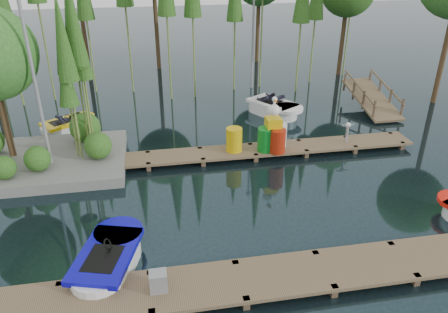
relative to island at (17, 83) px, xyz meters
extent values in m
plane|color=#1B2C32|center=(6.30, -3.29, -3.18)|extent=(90.00, 90.00, 0.00)
cube|color=brown|center=(6.30, -7.79, -2.93)|extent=(18.00, 1.50, 0.10)
cube|color=#503D2B|center=(2.00, -7.16, -3.13)|extent=(0.16, 0.16, 0.50)
cube|color=#503D2B|center=(4.15, -7.16, -3.13)|extent=(0.16, 0.16, 0.50)
cube|color=#503D2B|center=(6.30, -8.42, -3.13)|extent=(0.16, 0.16, 0.50)
cube|color=#503D2B|center=(6.30, -7.16, -3.13)|extent=(0.16, 0.16, 0.50)
cube|color=#503D2B|center=(8.45, -8.42, -3.13)|extent=(0.16, 0.16, 0.50)
cube|color=#503D2B|center=(8.45, -7.16, -3.13)|extent=(0.16, 0.16, 0.50)
cube|color=#503D2B|center=(10.60, -8.42, -3.13)|extent=(0.16, 0.16, 0.50)
cube|color=#503D2B|center=(10.60, -7.16, -3.13)|extent=(0.16, 0.16, 0.50)
cube|color=brown|center=(7.30, -0.79, -2.93)|extent=(15.00, 1.20, 0.10)
cube|color=#503D2B|center=(0.20, -1.27, -3.13)|extent=(0.16, 0.16, 0.50)
cube|color=#503D2B|center=(0.20, -0.31, -3.13)|extent=(0.16, 0.16, 0.50)
cube|color=#503D2B|center=(2.23, -1.27, -3.13)|extent=(0.16, 0.16, 0.50)
cube|color=#503D2B|center=(2.23, -0.31, -3.13)|extent=(0.16, 0.16, 0.50)
cube|color=#503D2B|center=(4.26, -1.27, -3.13)|extent=(0.16, 0.16, 0.50)
cube|color=#503D2B|center=(4.26, -0.31, -3.13)|extent=(0.16, 0.16, 0.50)
cube|color=#503D2B|center=(6.28, -1.27, -3.13)|extent=(0.16, 0.16, 0.50)
cube|color=#503D2B|center=(6.28, -0.31, -3.13)|extent=(0.16, 0.16, 0.50)
cube|color=#503D2B|center=(8.31, -1.27, -3.13)|extent=(0.16, 0.16, 0.50)
cube|color=#503D2B|center=(8.31, -0.31, -3.13)|extent=(0.16, 0.16, 0.50)
cube|color=#503D2B|center=(10.34, -1.27, -3.13)|extent=(0.16, 0.16, 0.50)
cube|color=#503D2B|center=(10.34, -0.31, -3.13)|extent=(0.16, 0.16, 0.50)
cube|color=#503D2B|center=(12.37, -1.27, -3.13)|extent=(0.16, 0.16, 0.50)
cube|color=#503D2B|center=(12.37, -0.31, -3.13)|extent=(0.16, 0.16, 0.50)
cube|color=#503D2B|center=(14.40, -1.27, -3.13)|extent=(0.16, 0.16, 0.50)
cube|color=#503D2B|center=(14.40, -0.31, -3.13)|extent=(0.16, 0.16, 0.50)
cube|color=slate|center=(0.30, -0.29, -3.00)|extent=(6.20, 4.20, 0.42)
sphere|color=#31631F|center=(0.50, -1.29, -2.34)|extent=(0.90, 0.90, 0.90)
sphere|color=#31631F|center=(1.90, 0.91, -2.19)|extent=(1.20, 1.20, 1.20)
sphere|color=#31631F|center=(-0.50, -1.69, -2.39)|extent=(0.80, 0.80, 0.80)
sphere|color=#31631F|center=(2.50, -0.69, -2.29)|extent=(1.00, 1.00, 1.00)
cylinder|color=#46321E|center=(-0.70, 0.11, -1.18)|extent=(0.24, 0.24, 3.60)
cylinder|color=olive|center=(2.04, 0.27, -0.22)|extent=(0.07, 0.07, 5.93)
cone|color=#31631F|center=(2.04, 0.27, 1.86)|extent=(0.70, 0.70, 2.97)
cylinder|color=olive|center=(1.73, 0.11, -0.35)|extent=(0.07, 0.07, 5.66)
cone|color=#31631F|center=(1.73, 0.11, 1.63)|extent=(0.70, 0.70, 2.83)
cylinder|color=olive|center=(2.23, 0.30, -0.57)|extent=(0.07, 0.07, 5.22)
cone|color=#31631F|center=(2.23, 0.30, 1.26)|extent=(0.70, 0.70, 2.61)
cylinder|color=olive|center=(1.85, -0.51, -0.42)|extent=(0.07, 0.07, 5.53)
cone|color=#31631F|center=(1.85, -0.51, 1.52)|extent=(0.70, 0.70, 2.76)
cylinder|color=olive|center=(1.71, -0.39, -1.18)|extent=(0.07, 0.07, 4.01)
cone|color=#31631F|center=(1.71, -0.39, 0.23)|extent=(0.70, 0.70, 2.01)
cylinder|color=olive|center=(2.17, 0.16, -0.13)|extent=(0.07, 0.07, 6.11)
cone|color=#31631F|center=(2.17, 0.16, 2.01)|extent=(0.70, 0.70, 3.05)
cylinder|color=#46321E|center=(19.04, 3.61, -0.15)|extent=(0.26, 0.26, 6.06)
cylinder|color=#46321E|center=(16.28, 9.35, -0.67)|extent=(0.26, 0.26, 5.02)
cylinder|color=#46321E|center=(12.04, 13.41, -0.53)|extent=(0.26, 0.26, 5.31)
cylinder|color=#46321E|center=(5.30, 12.74, 0.05)|extent=(0.26, 0.26, 6.46)
cylinder|color=#46321E|center=(0.88, 12.71, 0.24)|extent=(0.26, 0.26, 6.85)
cylinder|color=olive|center=(-1.86, 6.94, 0.55)|extent=(0.09, 0.09, 7.48)
cylinder|color=olive|center=(-0.41, 7.53, 1.65)|extent=(0.09, 0.09, 9.66)
cylinder|color=olive|center=(1.62, 8.54, 0.66)|extent=(0.09, 0.09, 7.69)
cylinder|color=olive|center=(3.67, 8.19, 1.31)|extent=(0.09, 0.09, 8.99)
cylinder|color=olive|center=(5.66, 6.58, 1.03)|extent=(0.09, 0.09, 8.44)
cylinder|color=olive|center=(6.95, 6.71, 0.93)|extent=(0.09, 0.09, 8.22)
cylinder|color=olive|center=(9.25, 7.58, 0.52)|extent=(0.09, 0.09, 7.41)
cylinder|color=olive|center=(12.54, 6.54, 0.52)|extent=(0.09, 0.09, 7.40)
cylinder|color=olive|center=(13.93, 8.13, 0.39)|extent=(0.09, 0.09, 7.14)
cylinder|color=olive|center=(16.47, 9.13, 1.12)|extent=(0.09, 0.09, 8.61)
cylinder|color=gray|center=(0.80, -0.79, 0.32)|extent=(0.12, 0.12, 7.00)
cylinder|color=gray|center=(10.30, 7.71, 0.32)|extent=(0.12, 0.12, 7.00)
cube|color=brown|center=(15.30, 3.21, -2.63)|extent=(1.50, 3.94, 0.95)
cube|color=#503D2B|center=(14.60, 1.61, -2.59)|extent=(0.08, 0.08, 0.90)
cube|color=#503D2B|center=(14.60, 2.71, -2.48)|extent=(0.08, 0.08, 0.90)
cube|color=#503D2B|center=(14.60, 3.81, -2.37)|extent=(0.08, 0.08, 0.90)
cube|color=#503D2B|center=(14.60, 4.91, -2.26)|extent=(0.08, 0.08, 0.90)
cube|color=brown|center=(14.60, 3.21, -2.03)|extent=(0.06, 3.54, 0.83)
cube|color=#503D2B|center=(16.00, 1.61, -2.59)|extent=(0.08, 0.08, 0.90)
cube|color=#503D2B|center=(16.00, 2.71, -2.48)|extent=(0.08, 0.08, 0.90)
cube|color=#503D2B|center=(16.00, 3.81, -2.37)|extent=(0.08, 0.08, 0.90)
cube|color=#503D2B|center=(16.00, 4.91, -2.26)|extent=(0.08, 0.08, 0.90)
cube|color=brown|center=(16.00, 3.21, -2.03)|extent=(0.06, 3.54, 0.83)
cube|color=white|center=(3.09, -6.60, -2.97)|extent=(1.62, 1.62, 0.59)
cylinder|color=white|center=(3.28, -5.97, -2.97)|extent=(1.61, 1.61, 0.59)
cylinder|color=white|center=(2.90, -7.22, -2.97)|extent=(1.61, 1.61, 0.59)
cube|color=#0A06AA|center=(3.09, -6.60, -2.64)|extent=(1.92, 2.54, 0.15)
cylinder|color=#0A06AA|center=(3.36, -5.69, -2.64)|extent=(1.65, 1.65, 0.15)
cube|color=black|center=(3.03, -6.80, -2.59)|extent=(1.08, 1.26, 0.06)
torus|color=black|center=(3.14, -6.44, -2.43)|extent=(0.24, 0.33, 0.29)
cube|color=white|center=(0.78, 3.01, -3.00)|extent=(1.54, 1.53, 0.50)
cylinder|color=white|center=(1.24, 3.32, -3.00)|extent=(1.53, 1.53, 0.50)
cylinder|color=white|center=(0.32, 2.69, -3.00)|extent=(1.53, 1.53, 0.50)
cube|color=gold|center=(0.78, 3.01, -2.73)|extent=(2.21, 2.01, 0.13)
cylinder|color=gold|center=(1.44, 3.47, -2.73)|extent=(1.56, 1.56, 0.13)
cube|color=black|center=(0.63, 2.91, -2.68)|extent=(1.13, 1.08, 0.05)
torus|color=black|center=(0.89, 3.09, -2.54)|extent=(0.29, 0.26, 0.24)
imported|color=#1E1E2D|center=(0.59, 2.88, -2.46)|extent=(0.50, 0.47, 0.89)
cube|color=white|center=(10.32, 3.46, -2.96)|extent=(1.85, 1.86, 0.62)
cylinder|color=white|center=(10.67, 2.88, -2.96)|extent=(1.85, 1.85, 0.62)
cylinder|color=white|center=(9.96, 4.04, -2.96)|extent=(1.85, 1.85, 0.62)
cube|color=white|center=(10.32, 3.46, -2.62)|extent=(2.39, 2.71, 0.16)
cylinder|color=white|center=(10.83, 2.62, -2.62)|extent=(1.89, 1.89, 0.16)
cube|color=black|center=(10.20, 3.65, -2.57)|extent=(1.29, 1.38, 0.07)
torus|color=black|center=(10.41, 3.32, -2.40)|extent=(0.30, 0.35, 0.30)
imported|color=#1E1E2D|center=(10.17, 3.70, -2.34)|extent=(0.52, 0.56, 1.01)
imported|color=#1E1E2D|center=(10.71, 3.57, -2.41)|extent=(0.40, 0.43, 0.76)
cube|color=gray|center=(4.34, -7.79, -2.63)|extent=(0.41, 0.35, 0.50)
cylinder|color=gold|center=(7.56, -0.79, -2.42)|extent=(0.62, 0.62, 0.93)
cylinder|color=#0C741D|center=(8.74, -0.99, -2.42)|extent=(0.62, 0.62, 0.93)
cylinder|color=silver|center=(9.36, -0.68, -2.42)|extent=(0.62, 0.62, 0.93)
cylinder|color=#A21F0B|center=(9.15, -1.20, -2.42)|extent=(0.62, 0.62, 0.93)
cube|color=gold|center=(9.05, -0.89, -1.78)|extent=(0.57, 0.57, 0.36)
sphere|color=white|center=(9.05, -0.89, -1.29)|extent=(0.45, 0.45, 0.45)
cylinder|color=white|center=(9.05, -0.89, -1.03)|extent=(0.10, 0.10, 0.31)
sphere|color=white|center=(9.05, -0.89, -0.85)|extent=(0.21, 0.21, 0.21)
cone|color=orange|center=(9.05, -1.10, -0.87)|extent=(0.10, 0.31, 0.10)
cube|color=white|center=(9.05, -0.89, -1.29)|extent=(0.57, 0.06, 0.19)
cylinder|color=gray|center=(12.18, -0.79, -2.57)|extent=(0.10, 0.10, 0.62)
sphere|color=white|center=(12.18, -0.79, -2.16)|extent=(0.21, 0.21, 0.21)
cube|color=gray|center=(12.18, -0.79, -2.16)|extent=(0.52, 0.04, 0.04)
cone|color=orange|center=(12.18, -0.92, -2.16)|extent=(0.04, 0.10, 0.04)
camera|label=1|loc=(4.46, -15.67, 4.52)|focal=35.00mm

